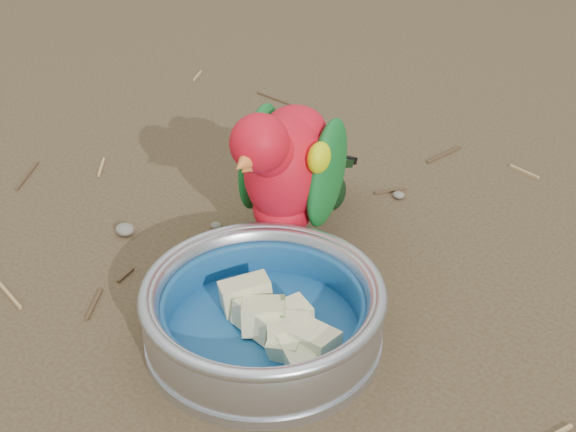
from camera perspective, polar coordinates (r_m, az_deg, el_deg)
The scene contains 6 objects.
ground at distance 0.76m, azimuth -3.96°, elevation -7.68°, with size 60.00×60.00×0.00m, color #4A3926.
food_bowl at distance 0.73m, azimuth -1.74°, elevation -8.45°, with size 0.21×0.21×0.02m, color #B2B2BA.
bowl_wall at distance 0.71m, azimuth -1.78°, elevation -6.62°, with size 0.21×0.21×0.04m, color #B2B2BA, non-canonical shape.
fruit_wedges at distance 0.72m, azimuth -1.77°, elevation -7.06°, with size 0.13×0.13×0.03m, color beige, non-canonical shape.
lory_parrot at distance 0.80m, azimuth -0.13°, elevation 2.52°, with size 0.10×0.21×0.17m, color red, non-canonical shape.
ground_debris at distance 0.79m, azimuth -1.88°, elevation -5.36°, with size 0.90×0.80×0.01m, color #A88554, non-canonical shape.
Camera 1 is at (0.38, -0.43, 0.49)m, focal length 50.00 mm.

